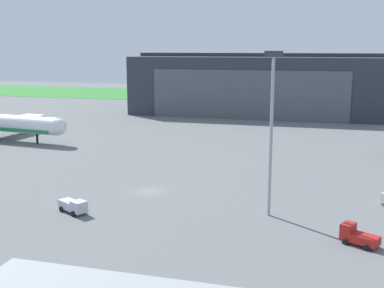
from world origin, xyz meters
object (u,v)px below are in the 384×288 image
at_px(maintenance_hangar, 255,85).
at_px(stair_truck, 73,206).
at_px(fuel_bowser, 357,236).
at_px(apron_light_mast, 272,123).

relative_size(maintenance_hangar, stair_truck, 16.00).
height_order(fuel_bowser, stair_truck, fuel_bowser).
bearing_deg(fuel_bowser, maintenance_hangar, 104.05).
bearing_deg(fuel_bowser, stair_truck, 178.25).
bearing_deg(apron_light_mast, fuel_bowser, -33.36).
bearing_deg(apron_light_mast, stair_truck, -166.75).
height_order(fuel_bowser, apron_light_mast, apron_light_mast).
xyz_separation_m(fuel_bowser, apron_light_mast, (-11.30, 7.44, 11.90)).
xyz_separation_m(maintenance_hangar, stair_truck, (-9.42, -112.96, -8.98)).
relative_size(fuel_bowser, apron_light_mast, 0.21).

